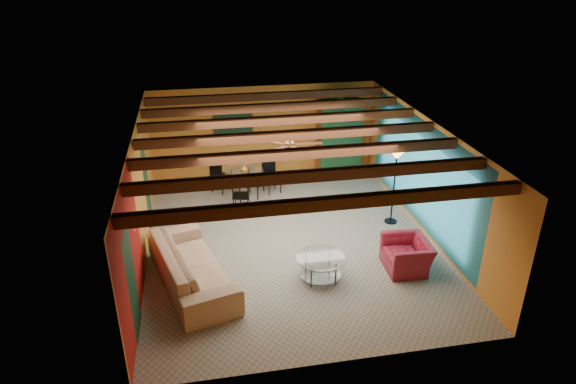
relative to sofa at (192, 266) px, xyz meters
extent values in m
cube|color=gray|center=(2.25, 1.33, -0.42)|extent=(6.50, 8.00, 0.01)
cube|color=silver|center=(2.25, 1.33, 2.28)|extent=(6.50, 8.00, 0.01)
cube|color=#C77C2E|center=(2.25, 5.33, 0.93)|extent=(6.50, 0.02, 2.70)
cube|color=maroon|center=(-1.00, 1.33, 0.93)|extent=(0.02, 8.00, 2.70)
cube|color=#286F75|center=(5.50, 1.33, 0.93)|extent=(0.02, 8.00, 2.70)
imported|color=tan|center=(0.00, 0.00, 0.00)|extent=(1.87, 3.10, 0.85)
imported|color=maroon|center=(4.47, -0.26, -0.09)|extent=(0.94, 1.06, 0.66)
cube|color=brown|center=(4.45, 5.03, 0.66)|extent=(1.29, 0.71, 2.18)
cube|color=black|center=(1.35, 5.29, 1.23)|extent=(1.05, 0.03, 0.65)
imported|color=#26661E|center=(4.45, 5.03, 2.00)|extent=(0.56, 0.53, 0.50)
imported|color=orange|center=(1.48, 3.77, 0.76)|extent=(0.20, 0.20, 0.18)
camera|label=1|loc=(0.31, -8.78, 5.67)|focal=31.76mm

